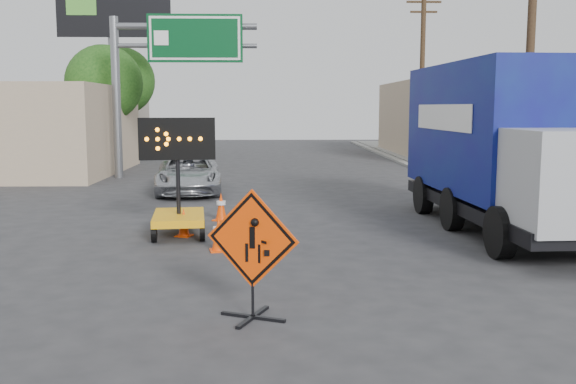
{
  "coord_description": "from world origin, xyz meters",
  "views": [
    {
      "loc": [
        0.0,
        -9.77,
        3.04
      ],
      "look_at": [
        0.35,
        2.12,
        1.46
      ],
      "focal_mm": 40.0,
      "sensor_mm": 36.0,
      "label": 1
    }
  ],
  "objects_px": {
    "construction_sign": "(252,251)",
    "arrow_board": "(179,210)",
    "pickup_truck": "(188,174)",
    "box_truck": "(504,155)"
  },
  "relations": [
    {
      "from": "construction_sign",
      "to": "box_truck",
      "type": "bearing_deg",
      "value": 71.12
    },
    {
      "from": "arrow_board",
      "to": "pickup_truck",
      "type": "relative_size",
      "value": 0.58
    },
    {
      "from": "construction_sign",
      "to": "arrow_board",
      "type": "xyz_separation_m",
      "value": [
        -1.9,
        6.07,
        -0.36
      ]
    },
    {
      "from": "pickup_truck",
      "to": "construction_sign",
      "type": "bearing_deg",
      "value": -85.54
    },
    {
      "from": "construction_sign",
      "to": "pickup_truck",
      "type": "height_order",
      "value": "construction_sign"
    },
    {
      "from": "pickup_truck",
      "to": "box_truck",
      "type": "bearing_deg",
      "value": -46.2
    },
    {
      "from": "arrow_board",
      "to": "pickup_truck",
      "type": "height_order",
      "value": "arrow_board"
    },
    {
      "from": "box_truck",
      "to": "pickup_truck",
      "type": "bearing_deg",
      "value": 137.81
    },
    {
      "from": "construction_sign",
      "to": "arrow_board",
      "type": "relative_size",
      "value": 0.68
    },
    {
      "from": "box_truck",
      "to": "arrow_board",
      "type": "bearing_deg",
      "value": -178.61
    }
  ]
}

